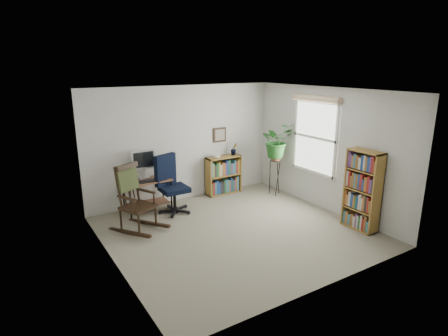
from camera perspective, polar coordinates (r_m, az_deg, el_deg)
floor at (r=6.59m, az=1.87°, el=-9.63°), size 4.20×4.00×0.00m
ceiling at (r=5.98m, az=2.07°, el=11.67°), size 4.20×4.00×0.00m
wall_back at (r=7.87m, az=-6.19°, el=3.70°), size 4.20×0.00×2.40m
wall_front at (r=4.73m, az=15.63°, el=-4.85°), size 4.20×0.00×2.40m
wall_left at (r=5.34m, az=-17.11°, el=-2.61°), size 0.00×4.00×2.40m
wall_right at (r=7.52m, az=15.39°, el=2.67°), size 0.00×4.00×2.40m
window at (r=7.66m, az=13.65°, el=4.54°), size 0.12×1.20×1.50m
desk at (r=7.48m, az=-11.57°, el=-4.15°), size 0.89×0.49×0.64m
monitor at (r=7.43m, az=-12.20°, el=0.54°), size 0.46×0.16×0.56m
keyboard at (r=7.27m, az=-11.37°, el=-1.95°), size 0.40×0.15×0.02m
office_chair at (r=7.25m, az=-7.62°, el=-2.49°), size 0.80×0.80×1.15m
rocking_chair at (r=6.59m, az=-13.04°, el=-4.48°), size 0.99×1.19×1.19m
low_bookshelf at (r=8.31m, az=-0.08°, el=-1.08°), size 0.81×0.27×0.85m
tall_bookshelf at (r=6.88m, az=20.34°, el=-3.22°), size 0.26×0.62×1.41m
plant_stand at (r=8.31m, az=7.81°, el=-1.00°), size 0.30×0.30×0.92m
spider_plant at (r=8.07m, az=8.11°, el=6.67°), size 1.69×1.88×1.46m
potted_plant_small at (r=8.35m, az=1.52°, el=2.38°), size 0.13×0.24×0.11m
framed_picture at (r=8.23m, az=-0.63°, el=5.07°), size 0.32×0.04×0.32m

